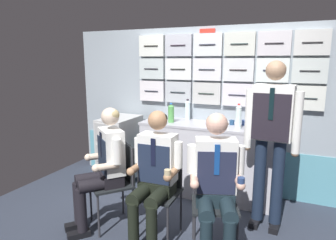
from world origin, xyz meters
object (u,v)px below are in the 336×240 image
(crew_member_right, at_px, (154,172))
(crew_member_standing, at_px, (272,131))
(crew_member_left, at_px, (103,163))
(snack_banana, at_px, (221,124))
(paper_cup_tan, at_px, (264,128))
(water_bottle_clear, at_px, (238,117))
(service_trolley, at_px, (120,148))
(folding_chair_right, at_px, (161,182))
(folding_chair_by_counter, at_px, (214,191))
(folding_chair_left, at_px, (119,175))
(crew_member_by_counter, at_px, (216,181))

(crew_member_right, relative_size, crew_member_standing, 0.74)
(crew_member_left, height_order, snack_banana, crew_member_left)
(paper_cup_tan, bearing_deg, snack_banana, 164.80)
(water_bottle_clear, height_order, snack_banana, water_bottle_clear)
(snack_banana, bearing_deg, service_trolley, -175.84)
(folding_chair_right, xyz_separation_m, water_bottle_clear, (0.55, 0.95, 0.53))
(folding_chair_by_counter, bearing_deg, service_trolley, 150.10)
(crew_member_standing, height_order, water_bottle_clear, crew_member_standing)
(service_trolley, bearing_deg, folding_chair_by_counter, -29.90)
(crew_member_left, distance_m, snack_banana, 1.50)
(paper_cup_tan, bearing_deg, folding_chair_left, -145.84)
(folding_chair_left, distance_m, folding_chair_right, 0.48)
(crew_member_standing, distance_m, snack_banana, 0.78)
(paper_cup_tan, relative_size, snack_banana, 0.50)
(folding_chair_left, xyz_separation_m, folding_chair_by_counter, (1.01, 0.01, 0.00))
(folding_chair_left, relative_size, crew_member_standing, 0.50)
(water_bottle_clear, bearing_deg, folding_chair_right, -120.05)
(folding_chair_right, distance_m, folding_chair_by_counter, 0.54)
(folding_chair_right, bearing_deg, crew_member_standing, 30.48)
(service_trolley, xyz_separation_m, crew_member_left, (0.49, -1.06, 0.19))
(crew_member_right, bearing_deg, snack_banana, 74.81)
(crew_member_left, relative_size, crew_member_right, 0.99)
(folding_chair_left, bearing_deg, service_trolley, 122.56)
(folding_chair_left, xyz_separation_m, crew_member_by_counter, (1.07, -0.14, 0.17))
(folding_chair_right, bearing_deg, crew_member_left, -166.67)
(crew_member_by_counter, distance_m, water_bottle_clear, 1.16)
(crew_member_by_counter, distance_m, crew_member_standing, 0.86)
(water_bottle_clear, xyz_separation_m, snack_banana, (-0.22, 0.08, -0.12))
(service_trolley, relative_size, crew_member_right, 0.75)
(crew_member_right, height_order, crew_member_standing, crew_member_standing)
(folding_chair_right, relative_size, folding_chair_by_counter, 1.00)
(crew_member_standing, bearing_deg, snack_banana, 143.34)
(service_trolley, height_order, crew_member_by_counter, crew_member_by_counter)
(crew_member_left, xyz_separation_m, paper_cup_tan, (1.43, 1.02, 0.28))
(crew_member_by_counter, relative_size, water_bottle_clear, 4.31)
(crew_member_left, relative_size, folding_chair_right, 1.45)
(crew_member_standing, bearing_deg, service_trolley, 169.87)
(folding_chair_right, relative_size, water_bottle_clear, 2.91)
(paper_cup_tan, bearing_deg, crew_member_by_counter, -103.86)
(crew_member_right, height_order, paper_cup_tan, crew_member_right)
(crew_member_standing, bearing_deg, crew_member_left, -155.52)
(service_trolley, relative_size, crew_member_left, 0.75)
(water_bottle_clear, xyz_separation_m, paper_cup_tan, (0.30, -0.06, -0.10))
(service_trolley, distance_m, folding_chair_left, 1.11)
(service_trolley, distance_m, crew_member_left, 1.19)
(service_trolley, bearing_deg, folding_chair_right, -40.68)
(crew_member_by_counter, relative_size, crew_member_standing, 0.75)
(service_trolley, distance_m, snack_banana, 1.48)
(service_trolley, bearing_deg, paper_cup_tan, -1.15)
(folding_chair_right, height_order, crew_member_standing, crew_member_standing)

